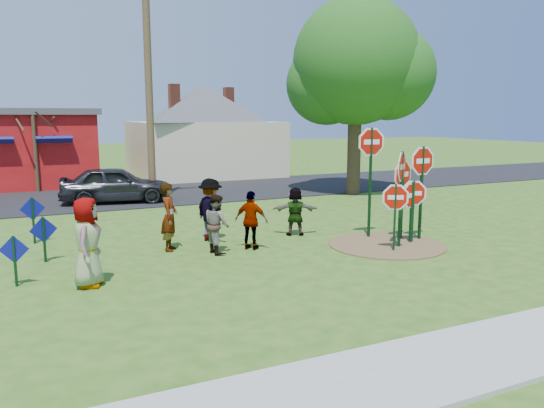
# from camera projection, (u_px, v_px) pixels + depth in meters

# --- Properties ---
(ground) EXTENTS (120.00, 120.00, 0.00)m
(ground) POSITION_uv_depth(u_px,v_px,m) (221.00, 255.00, 13.65)
(ground) COLOR #2B5618
(ground) RESTS_ON ground
(sidewalk) EXTENTS (22.00, 1.80, 0.08)m
(sidewalk) POSITION_uv_depth(u_px,v_px,m) (402.00, 375.00, 7.23)
(sidewalk) COLOR #9E9E99
(sidewalk) RESTS_ON ground
(road) EXTENTS (120.00, 7.50, 0.04)m
(road) POSITION_uv_depth(u_px,v_px,m) (133.00, 195.00, 23.89)
(road) COLOR black
(road) RESTS_ON ground
(dirt_patch) EXTENTS (3.20, 3.20, 0.03)m
(dirt_patch) POSITION_uv_depth(u_px,v_px,m) (386.00, 245.00, 14.66)
(dirt_patch) COLOR brown
(dirt_patch) RESTS_ON ground
(cream_house) EXTENTS (9.40, 9.40, 6.50)m
(cream_house) POSITION_uv_depth(u_px,v_px,m) (204.00, 126.00, 31.54)
(cream_house) COLOR beige
(cream_house) RESTS_ON ground
(stop_sign_a) EXTENTS (0.83, 0.46, 1.91)m
(stop_sign_a) POSITION_uv_depth(u_px,v_px,m) (395.00, 203.00, 13.80)
(stop_sign_a) COLOR #0D3317
(stop_sign_a) RESTS_ON ground
(stop_sign_b) EXTENTS (1.11, 0.17, 3.36)m
(stop_sign_b) POSITION_uv_depth(u_px,v_px,m) (371.00, 154.00, 15.21)
(stop_sign_b) COLOR #0D3317
(stop_sign_b) RESTS_ON ground
(stop_sign_c) EXTENTS (1.12, 0.08, 2.84)m
(stop_sign_c) POSITION_uv_depth(u_px,v_px,m) (422.00, 171.00, 15.00)
(stop_sign_c) COLOR #0D3317
(stop_sign_c) RESTS_ON ground
(stop_sign_d) EXTENTS (1.07, 0.37, 2.45)m
(stop_sign_d) POSITION_uv_depth(u_px,v_px,m) (403.00, 180.00, 15.14)
(stop_sign_d) COLOR #0D3317
(stop_sign_d) RESTS_ON ground
(stop_sign_e) EXTENTS (1.01, 0.13, 1.86)m
(stop_sign_e) POSITION_uv_depth(u_px,v_px,m) (412.00, 199.00, 14.73)
(stop_sign_e) COLOR #0D3317
(stop_sign_e) RESTS_ON ground
(stop_sign_f) EXTENTS (0.87, 0.47, 1.90)m
(stop_sign_f) POSITION_uv_depth(u_px,v_px,m) (414.00, 197.00, 14.74)
(stop_sign_f) COLOR #0D3317
(stop_sign_f) RESTS_ON ground
(stop_sign_g) EXTENTS (0.88, 0.70, 2.76)m
(stop_sign_g) POSITION_uv_depth(u_px,v_px,m) (401.00, 177.00, 14.11)
(stop_sign_g) COLOR #0D3317
(stop_sign_g) RESTS_ON ground
(blue_diamond_b) EXTENTS (0.59, 0.15, 1.09)m
(blue_diamond_b) POSITION_uv_depth(u_px,v_px,m) (14.00, 255.00, 11.02)
(blue_diamond_b) COLOR #0D3317
(blue_diamond_b) RESTS_ON ground
(blue_diamond_c) EXTENTS (0.65, 0.18, 1.14)m
(blue_diamond_c) POSITION_uv_depth(u_px,v_px,m) (44.00, 234.00, 12.85)
(blue_diamond_c) COLOR #0D3317
(blue_diamond_c) RESTS_ON ground
(blue_diamond_d) EXTENTS (0.66, 0.15, 1.33)m
(blue_diamond_d) POSITION_uv_depth(u_px,v_px,m) (33.00, 215.00, 14.73)
(blue_diamond_d) COLOR #0D3317
(blue_diamond_d) RESTS_ON ground
(person_a) EXTENTS (0.89, 1.07, 1.89)m
(person_a) POSITION_uv_depth(u_px,v_px,m) (87.00, 242.00, 10.98)
(person_a) COLOR #404491
(person_a) RESTS_ON ground
(person_b) EXTENTS (0.66, 0.77, 1.80)m
(person_b) POSITION_uv_depth(u_px,v_px,m) (169.00, 217.00, 13.97)
(person_b) COLOR #27765E
(person_b) RESTS_ON ground
(person_c) EXTENTS (0.65, 0.80, 1.54)m
(person_c) POSITION_uv_depth(u_px,v_px,m) (217.00, 224.00, 13.72)
(person_c) COLOR brown
(person_c) RESTS_ON ground
(person_d) EXTENTS (0.94, 1.30, 1.80)m
(person_d) POSITION_uv_depth(u_px,v_px,m) (211.00, 210.00, 15.01)
(person_d) COLOR #36363B
(person_d) RESTS_ON ground
(person_e) EXTENTS (0.93, 0.93, 1.58)m
(person_e) POSITION_uv_depth(u_px,v_px,m) (251.00, 220.00, 14.08)
(person_e) COLOR #422D54
(person_e) RESTS_ON ground
(person_f) EXTENTS (1.41, 0.96, 1.46)m
(person_f) POSITION_uv_depth(u_px,v_px,m) (295.00, 211.00, 15.78)
(person_f) COLOR #1E5538
(person_f) RESTS_ON ground
(suv) EXTENTS (4.60, 2.49, 1.49)m
(suv) POSITION_uv_depth(u_px,v_px,m) (116.00, 184.00, 21.64)
(suv) COLOR #2D2D32
(suv) RESTS_ON road
(utility_pole) EXTENTS (2.33, 0.38, 9.55)m
(utility_pole) POSITION_uv_depth(u_px,v_px,m) (149.00, 79.00, 21.32)
(utility_pole) COLOR #4C3823
(utility_pole) RESTS_ON ground
(leafy_tree) EXTENTS (6.14, 5.60, 8.73)m
(leafy_tree) POSITION_uv_depth(u_px,v_px,m) (359.00, 68.00, 23.44)
(leafy_tree) COLOR #382819
(leafy_tree) RESTS_ON ground
(bare_tree_east) EXTENTS (1.80, 1.80, 3.89)m
(bare_tree_east) POSITION_uv_depth(u_px,v_px,m) (34.00, 138.00, 24.43)
(bare_tree_east) COLOR #382819
(bare_tree_east) RESTS_ON ground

